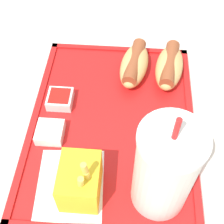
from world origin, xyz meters
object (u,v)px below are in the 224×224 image
Objects in this scene: hot_dog_far at (169,66)px; hot_dog_near at (134,64)px; soda_cup at (165,170)px; sauce_cup_ketchup at (60,99)px; fries_carton at (80,182)px; sauce_cup_mayo at (50,132)px.

hot_dog_far is 1.00× the size of hot_dog_near.
soda_cup is 4.29× the size of sauce_cup_ketchup.
hot_dog_far is 1.24× the size of fries_carton.
soda_cup is 1.92× the size of fries_carton.
sauce_cup_ketchup is at bearing 176.73° from sauce_cup_mayo.
fries_carton is (0.27, -0.14, 0.01)m from hot_dog_far.
hot_dog_far is (-0.26, 0.02, -0.06)m from soda_cup.
hot_dog_near is 2.78× the size of sauce_cup_ketchup.
sauce_cup_ketchup is (-0.17, -0.18, -0.07)m from soda_cup.
hot_dog_far is at bearing 174.73° from soda_cup.
fries_carton is at bearing -28.21° from hot_dog_far.
sauce_cup_ketchup is at bearing -159.58° from fries_carton.
hot_dog_far is 2.78× the size of sauce_cup_mayo.
soda_cup is 1.54× the size of hot_dog_far.
fries_carton is 0.19m from sauce_cup_ketchup.
sauce_cup_mayo is at bearing -145.02° from fries_carton.
soda_cup is 0.27m from hot_dog_far.
hot_dog_far is 0.27m from sauce_cup_mayo.
soda_cup reaches higher than sauce_cup_ketchup.
sauce_cup_mayo is (0.17, -0.21, -0.01)m from hot_dog_far.
fries_carton is (0.27, -0.07, 0.01)m from hot_dog_near.
soda_cup is at bearing -5.27° from hot_dog_far.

